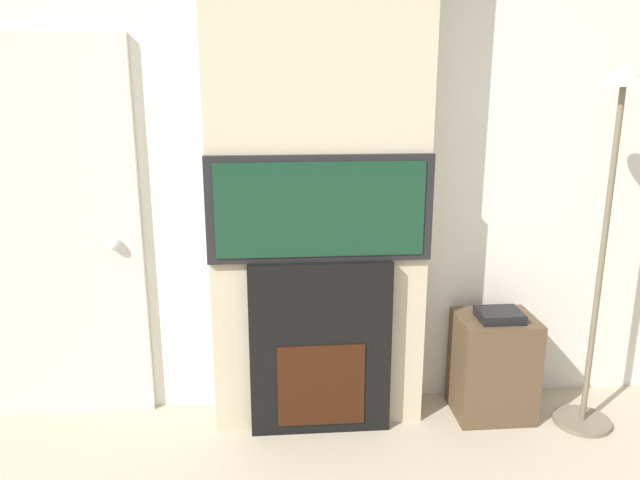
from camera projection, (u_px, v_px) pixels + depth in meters
wall_back at (315, 164)px, 3.26m from camera, size 6.00×0.06×2.70m
chimney_breast at (318, 169)px, 3.09m from camera, size 1.09×0.29×2.70m
fireplace at (320, 347)px, 3.18m from camera, size 0.72×0.15×0.92m
television at (320, 209)px, 2.99m from camera, size 1.09×0.07×0.52m
floor_lamp at (609, 205)px, 3.02m from camera, size 0.30×0.30×1.85m
media_stand at (493, 364)px, 3.36m from camera, size 0.41×0.34×0.61m
entry_door at (56, 237)px, 3.19m from camera, size 0.86×0.09×2.00m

